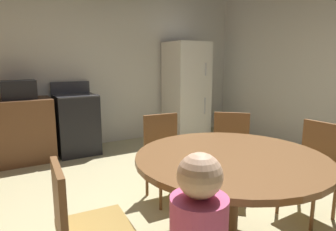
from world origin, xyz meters
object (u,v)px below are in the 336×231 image
(refrigerator, at_px, (186,91))
(microwave, at_px, (19,90))
(chair_northeast, at_px, (231,148))
(chair_east, at_px, (313,163))
(chair_west, at_px, (83,225))
(dining_table, at_px, (230,175))
(oven_range, at_px, (76,124))
(chair_north, at_px, (166,151))

(refrigerator, height_order, microwave, refrigerator)
(microwave, relative_size, chair_northeast, 0.51)
(chair_east, relative_size, chair_west, 1.00)
(dining_table, distance_m, chair_east, 1.04)
(refrigerator, relative_size, chair_east, 2.02)
(oven_range, relative_size, dining_table, 0.81)
(refrigerator, xyz_separation_m, chair_east, (-0.59, -2.95, -0.38))
(chair_west, bearing_deg, chair_northeast, 25.36)
(dining_table, bearing_deg, chair_northeast, 47.04)
(microwave, height_order, chair_west, microwave)
(microwave, relative_size, chair_west, 0.51)
(chair_east, height_order, chair_west, same)
(dining_table, bearing_deg, chair_north, 86.47)
(oven_range, distance_m, microwave, 0.94)
(dining_table, relative_size, chair_northeast, 1.55)
(oven_range, distance_m, dining_table, 3.06)
(chair_north, xyz_separation_m, chair_northeast, (0.64, -0.28, 0.00))
(chair_north, bearing_deg, microwave, -145.59)
(oven_range, xyz_separation_m, chair_west, (-0.66, -2.97, 0.03))
(chair_north, xyz_separation_m, chair_west, (-1.10, -0.97, 0.00))
(refrigerator, xyz_separation_m, chair_west, (-2.66, -2.92, -0.38))
(microwave, height_order, chair_north, microwave)
(microwave, bearing_deg, chair_north, -59.12)
(dining_table, distance_m, chair_north, 1.04)
(chair_north, relative_size, chair_northeast, 1.00)
(refrigerator, relative_size, chair_west, 2.02)
(microwave, relative_size, dining_table, 0.33)
(chair_northeast, bearing_deg, chair_west, -25.36)
(chair_northeast, bearing_deg, dining_table, 0.00)
(chair_north, xyz_separation_m, chair_east, (0.97, -1.01, 0.00))
(oven_range, bearing_deg, chair_east, -64.81)
(refrigerator, xyz_separation_m, chair_north, (-1.56, -1.95, -0.38))
(microwave, bearing_deg, dining_table, -69.55)
(chair_west, bearing_deg, chair_east, 2.63)
(refrigerator, relative_size, chair_north, 2.02)
(microwave, distance_m, chair_north, 2.39)
(microwave, bearing_deg, chair_west, -88.15)
(refrigerator, bearing_deg, chair_north, -128.77)
(chair_northeast, bearing_deg, oven_range, -111.58)
(dining_table, height_order, chair_north, chair_north)
(microwave, xyz_separation_m, chair_north, (1.19, -2.00, -0.53))
(chair_east, distance_m, chair_northeast, 0.80)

